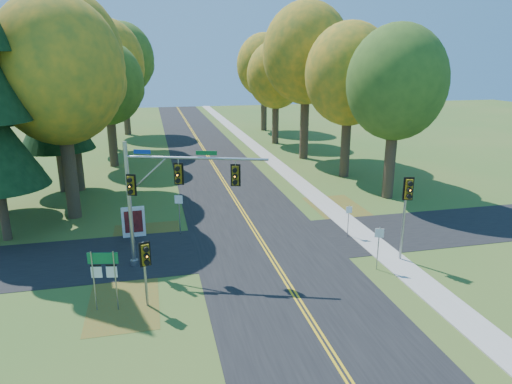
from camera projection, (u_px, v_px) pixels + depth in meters
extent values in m
plane|color=#325E21|center=(271.00, 258.00, 24.43)|extent=(160.00, 160.00, 0.00)
cube|color=black|center=(271.00, 258.00, 24.42)|extent=(8.00, 160.00, 0.02)
cube|color=black|center=(263.00, 243.00, 26.29)|extent=(60.00, 6.00, 0.02)
cube|color=gold|center=(270.00, 258.00, 24.40)|extent=(0.10, 160.00, 0.01)
cube|color=gold|center=(273.00, 257.00, 24.44)|extent=(0.10, 160.00, 0.01)
cube|color=#9E998E|center=(377.00, 247.00, 25.76)|extent=(1.60, 160.00, 0.06)
cube|color=brown|center=(147.00, 240.00, 26.76)|extent=(4.00, 6.00, 0.00)
cube|color=brown|center=(344.00, 213.00, 31.50)|extent=(3.50, 8.00, 0.00)
cube|color=brown|center=(124.00, 302.00, 20.00)|extent=(3.00, 5.00, 0.00)
cylinder|color=#38281C|center=(70.00, 168.00, 29.74)|extent=(0.86, 0.86, 6.75)
ellipsoid|color=orange|center=(58.00, 70.00, 27.99)|extent=(8.00, 8.00, 9.20)
sphere|color=orange|center=(89.00, 82.00, 29.68)|extent=(4.80, 4.80, 4.80)
sphere|color=orange|center=(28.00, 57.00, 26.71)|extent=(4.40, 4.40, 4.40)
cylinder|color=#38281C|center=(390.00, 158.00, 34.18)|extent=(0.83, 0.83, 6.08)
ellipsoid|color=#456B21|center=(397.00, 82.00, 32.61)|extent=(7.20, 7.20, 8.28)
sphere|color=#456B21|center=(406.00, 91.00, 34.13)|extent=(4.32, 4.32, 4.32)
sphere|color=#456B21|center=(386.00, 72.00, 31.46)|extent=(3.96, 3.96, 3.96)
cylinder|color=#38281C|center=(75.00, 145.00, 35.96)|extent=(0.89, 0.89, 7.42)
ellipsoid|color=orange|center=(65.00, 56.00, 34.05)|extent=(8.60, 8.60, 9.89)
sphere|color=orange|center=(92.00, 67.00, 35.87)|extent=(5.16, 5.16, 5.16)
sphere|color=orange|center=(39.00, 43.00, 32.68)|extent=(4.73, 4.73, 4.73)
cylinder|color=#38281C|center=(346.00, 142.00, 40.37)|extent=(0.84, 0.84, 6.30)
ellipsoid|color=orange|center=(349.00, 74.00, 38.73)|extent=(7.60, 7.60, 8.74)
sphere|color=orange|center=(360.00, 82.00, 40.34)|extent=(4.56, 4.56, 4.56)
sphere|color=orange|center=(339.00, 65.00, 37.51)|extent=(4.18, 4.18, 4.18)
cylinder|color=#38281C|center=(112.00, 138.00, 44.35)|extent=(0.81, 0.81, 5.62)
ellipsoid|color=#456B21|center=(107.00, 83.00, 42.88)|extent=(6.80, 6.80, 7.82)
sphere|color=#456B21|center=(123.00, 89.00, 44.32)|extent=(4.08, 4.08, 4.08)
sphere|color=#456B21|center=(92.00, 76.00, 41.79)|extent=(3.74, 3.74, 3.74)
cylinder|color=#38281C|center=(304.00, 122.00, 47.51)|extent=(0.90, 0.90, 7.65)
ellipsoid|color=orange|center=(306.00, 53.00, 45.55)|extent=(8.80, 8.80, 10.12)
sphere|color=orange|center=(318.00, 62.00, 47.42)|extent=(5.28, 5.28, 5.28)
sphere|color=orange|center=(295.00, 44.00, 44.15)|extent=(4.84, 4.84, 4.84)
cylinder|color=#38281C|center=(111.00, 120.00, 52.16)|extent=(0.87, 0.87, 6.98)
ellipsoid|color=orange|center=(106.00, 62.00, 50.36)|extent=(8.20, 8.20, 9.43)
sphere|color=orange|center=(123.00, 69.00, 52.09)|extent=(4.92, 4.92, 4.92)
sphere|color=orange|center=(91.00, 54.00, 49.05)|extent=(4.51, 4.51, 4.51)
cylinder|color=#38281C|center=(275.00, 120.00, 56.23)|extent=(0.82, 0.82, 5.85)
ellipsoid|color=orange|center=(276.00, 75.00, 54.71)|extent=(7.00, 7.00, 8.05)
sphere|color=orange|center=(285.00, 80.00, 56.19)|extent=(4.20, 4.20, 4.20)
sphere|color=orange|center=(268.00, 69.00, 53.59)|extent=(3.85, 3.85, 3.85)
cylinder|color=#38281C|center=(126.00, 108.00, 62.57)|extent=(0.88, 0.88, 7.20)
ellipsoid|color=#456B21|center=(122.00, 59.00, 60.72)|extent=(8.40, 8.40, 9.66)
sphere|color=#456B21|center=(136.00, 65.00, 62.49)|extent=(5.04, 5.04, 5.04)
sphere|color=#456B21|center=(110.00, 52.00, 59.38)|extent=(4.62, 4.62, 4.62)
cylinder|color=#38281C|center=(264.00, 108.00, 66.39)|extent=(0.85, 0.85, 6.53)
ellipsoid|color=orange|center=(264.00, 65.00, 64.69)|extent=(7.80, 7.80, 8.97)
sphere|color=orange|center=(273.00, 71.00, 66.35)|extent=(4.68, 4.68, 4.68)
sphere|color=orange|center=(256.00, 60.00, 63.45)|extent=(4.29, 4.29, 4.29)
cylinder|color=#38281C|center=(4.00, 213.00, 26.44)|extent=(0.50, 0.50, 3.24)
cylinder|color=#38281C|center=(2.00, 194.00, 30.84)|extent=(0.50, 0.50, 2.88)
cylinder|color=#38281C|center=(61.00, 171.00, 36.08)|extent=(0.50, 0.50, 3.42)
cone|color=black|center=(54.00, 114.00, 34.82)|extent=(5.60, 5.60, 5.45)
cone|color=black|center=(48.00, 61.00, 33.72)|extent=(4.57, 4.57, 5.45)
cone|color=black|center=(40.00, 5.00, 32.61)|extent=(3.55, 3.55, 5.45)
cylinder|color=#969A9F|center=(130.00, 206.00, 22.70)|extent=(0.20, 0.20, 6.46)
cylinder|color=#969A9F|center=(134.00, 262.00, 23.58)|extent=(0.41, 0.41, 0.28)
cylinder|color=#969A9F|center=(196.00, 158.00, 21.66)|extent=(6.59, 2.35, 0.13)
cylinder|color=#969A9F|center=(147.00, 176.00, 22.16)|extent=(2.00, 0.75, 1.91)
cylinder|color=#969A9F|center=(178.00, 161.00, 21.80)|extent=(0.04, 0.04, 0.33)
cube|color=#72590C|center=(179.00, 174.00, 21.97)|extent=(0.39, 0.36, 0.92)
cube|color=black|center=(179.00, 174.00, 21.97)|extent=(0.46, 0.18, 1.09)
sphere|color=orange|center=(178.00, 175.00, 21.77)|extent=(0.17, 0.17, 0.17)
cylinder|color=black|center=(177.00, 169.00, 21.69)|extent=(0.26, 0.21, 0.22)
cylinder|color=black|center=(178.00, 175.00, 21.77)|extent=(0.26, 0.21, 0.22)
cylinder|color=black|center=(178.00, 181.00, 21.85)|extent=(0.26, 0.21, 0.22)
cylinder|color=#969A9F|center=(235.00, 162.00, 21.53)|extent=(0.04, 0.04, 0.33)
cube|color=#72590C|center=(236.00, 175.00, 21.71)|extent=(0.39, 0.36, 0.92)
cube|color=black|center=(236.00, 175.00, 21.71)|extent=(0.46, 0.18, 1.09)
sphere|color=orange|center=(235.00, 176.00, 21.51)|extent=(0.17, 0.17, 0.17)
cylinder|color=black|center=(235.00, 170.00, 21.42)|extent=(0.26, 0.21, 0.22)
cylinder|color=black|center=(235.00, 176.00, 21.51)|extent=(0.26, 0.21, 0.22)
cylinder|color=black|center=(235.00, 182.00, 21.59)|extent=(0.26, 0.21, 0.22)
cube|color=#72590C|center=(132.00, 185.00, 22.23)|extent=(0.39, 0.36, 0.92)
cube|color=black|center=(132.00, 185.00, 22.23)|extent=(0.46, 0.18, 1.09)
sphere|color=orange|center=(130.00, 186.00, 22.03)|extent=(0.17, 0.17, 0.17)
cylinder|color=black|center=(129.00, 180.00, 21.95)|extent=(0.26, 0.21, 0.22)
cylinder|color=black|center=(130.00, 186.00, 22.03)|extent=(0.26, 0.21, 0.22)
cylinder|color=black|center=(130.00, 192.00, 22.11)|extent=(0.26, 0.21, 0.22)
cube|color=navy|center=(142.00, 152.00, 21.84)|extent=(0.80, 0.30, 0.20)
cube|color=#0C5926|center=(206.00, 153.00, 21.54)|extent=(0.97, 0.36, 0.20)
cylinder|color=gray|center=(404.00, 220.00, 23.57)|extent=(0.12, 0.12, 4.50)
cube|color=#72590C|center=(408.00, 189.00, 22.86)|extent=(0.40, 0.37, 1.02)
cube|color=black|center=(408.00, 189.00, 22.86)|extent=(0.53, 0.14, 1.21)
sphere|color=orange|center=(410.00, 190.00, 22.64)|extent=(0.18, 0.18, 0.18)
cylinder|color=black|center=(410.00, 184.00, 22.55)|extent=(0.27, 0.21, 0.25)
cylinder|color=black|center=(410.00, 190.00, 22.64)|extent=(0.27, 0.21, 0.25)
cylinder|color=black|center=(409.00, 196.00, 22.73)|extent=(0.27, 0.21, 0.25)
cylinder|color=gray|center=(145.00, 274.00, 19.34)|extent=(0.11, 0.11, 2.94)
cube|color=#72590C|center=(145.00, 254.00, 18.88)|extent=(0.38, 0.35, 0.92)
cube|color=black|center=(145.00, 254.00, 18.88)|extent=(0.47, 0.16, 1.08)
sphere|color=orange|center=(147.00, 256.00, 18.71)|extent=(0.17, 0.17, 0.17)
cylinder|color=black|center=(146.00, 249.00, 18.62)|extent=(0.25, 0.20, 0.22)
cylinder|color=black|center=(147.00, 256.00, 18.71)|extent=(0.25, 0.20, 0.22)
cylinder|color=black|center=(147.00, 263.00, 18.79)|extent=(0.25, 0.20, 0.22)
cylinder|color=gray|center=(94.00, 281.00, 19.00)|extent=(0.05, 0.05, 2.69)
cylinder|color=gray|center=(116.00, 281.00, 19.03)|extent=(0.05, 0.05, 2.69)
cube|color=#0D612F|center=(103.00, 258.00, 18.75)|extent=(1.24, 0.28, 0.49)
cube|color=silver|center=(103.00, 258.00, 18.75)|extent=(1.06, 0.21, 0.07)
cube|color=silver|center=(96.00, 272.00, 18.92)|extent=(0.45, 0.12, 0.49)
cube|color=black|center=(96.00, 266.00, 18.83)|extent=(0.44, 0.09, 0.09)
cube|color=silver|center=(112.00, 272.00, 18.94)|extent=(0.45, 0.12, 0.49)
cube|color=black|center=(111.00, 265.00, 18.85)|extent=(0.44, 0.09, 0.09)
cube|color=silver|center=(134.00, 222.00, 27.06)|extent=(1.35, 0.26, 1.86)
cube|color=maroon|center=(134.00, 222.00, 26.95)|extent=(1.03, 0.08, 1.34)
cube|color=silver|center=(126.00, 235.00, 27.14)|extent=(0.09, 0.09, 0.31)
cube|color=silver|center=(143.00, 233.00, 27.42)|extent=(0.09, 0.09, 0.31)
cylinder|color=gray|center=(348.00, 221.00, 27.06)|extent=(0.04, 0.04, 1.96)
cube|color=white|center=(349.00, 210.00, 26.84)|extent=(0.38, 0.03, 0.40)
cylinder|color=gray|center=(378.00, 248.00, 22.79)|extent=(0.05, 0.05, 2.29)
cube|color=silver|center=(379.00, 233.00, 22.54)|extent=(0.42, 0.18, 0.47)
cylinder|color=gray|center=(179.00, 214.00, 27.52)|extent=(0.06, 0.06, 2.50)
cube|color=white|center=(179.00, 199.00, 27.24)|extent=(0.46, 0.18, 0.51)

